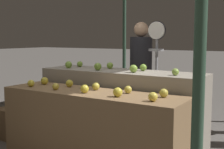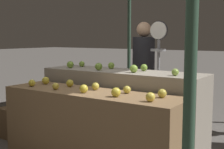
% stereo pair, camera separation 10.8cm
% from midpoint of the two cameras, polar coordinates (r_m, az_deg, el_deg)
% --- Properties ---
extents(display_counter_front, '(2.00, 0.55, 0.84)m').
position_cam_midpoint_polar(display_counter_front, '(3.30, -4.79, -10.36)').
color(display_counter_front, olive).
rests_on(display_counter_front, ground_plane).
extents(display_counter_back, '(2.00, 0.55, 1.01)m').
position_cam_midpoint_polar(display_counter_back, '(3.76, 0.74, -6.93)').
color(display_counter_back, gray).
rests_on(display_counter_back, ground_plane).
extents(apple_front_0, '(0.08, 0.08, 0.08)m').
position_cam_midpoint_polar(apple_front_0, '(3.62, -15.43, -1.57)').
color(apple_front_0, gold).
rests_on(apple_front_0, display_counter_front).
extents(apple_front_1, '(0.07, 0.07, 0.07)m').
position_cam_midpoint_polar(apple_front_1, '(3.35, -11.18, -2.17)').
color(apple_front_1, yellow).
rests_on(apple_front_1, display_counter_front).
extents(apple_front_2, '(0.09, 0.09, 0.09)m').
position_cam_midpoint_polar(apple_front_2, '(3.11, -6.02, -2.63)').
color(apple_front_2, gold).
rests_on(apple_front_2, display_counter_front).
extents(apple_front_3, '(0.09, 0.09, 0.09)m').
position_cam_midpoint_polar(apple_front_3, '(2.90, -0.03, -3.26)').
color(apple_front_3, gold).
rests_on(apple_front_3, display_counter_front).
extents(apple_front_4, '(0.08, 0.08, 0.08)m').
position_cam_midpoint_polar(apple_front_4, '(2.71, 6.36, -4.07)').
color(apple_front_4, yellow).
rests_on(apple_front_4, display_counter_front).
extents(apple_front_5, '(0.09, 0.09, 0.09)m').
position_cam_midpoint_polar(apple_front_5, '(3.75, -13.05, -1.14)').
color(apple_front_5, gold).
rests_on(apple_front_5, display_counter_front).
extents(apple_front_6, '(0.08, 0.08, 0.08)m').
position_cam_midpoint_polar(apple_front_6, '(3.52, -8.67, -1.62)').
color(apple_front_6, gold).
rests_on(apple_front_6, display_counter_front).
extents(apple_front_7, '(0.08, 0.08, 0.08)m').
position_cam_midpoint_polar(apple_front_7, '(3.28, -3.93, -2.18)').
color(apple_front_7, gold).
rests_on(apple_front_7, display_counter_front).
extents(apple_front_8, '(0.08, 0.08, 0.08)m').
position_cam_midpoint_polar(apple_front_8, '(3.09, 1.94, -2.77)').
color(apple_front_8, gold).
rests_on(apple_front_8, display_counter_front).
extents(apple_front_9, '(0.08, 0.08, 0.08)m').
position_cam_midpoint_polar(apple_front_9, '(2.91, 8.39, -3.38)').
color(apple_front_9, gold).
rests_on(apple_front_9, display_counter_front).
extents(apple_back_0, '(0.09, 0.09, 0.09)m').
position_cam_midpoint_polar(apple_back_0, '(4.00, -8.71, 1.77)').
color(apple_back_0, '#7AA338').
rests_on(apple_back_0, display_counter_back).
extents(apple_back_1, '(0.09, 0.09, 0.09)m').
position_cam_midpoint_polar(apple_back_1, '(3.71, -3.46, 1.45)').
color(apple_back_1, '#7AA338').
rests_on(apple_back_1, display_counter_back).
extents(apple_back_2, '(0.09, 0.09, 0.09)m').
position_cam_midpoint_polar(apple_back_2, '(3.46, 3.05, 1.08)').
color(apple_back_2, '#84AD3D').
rests_on(apple_back_2, display_counter_back).
extents(apple_back_3, '(0.07, 0.07, 0.07)m').
position_cam_midpoint_polar(apple_back_3, '(3.26, 10.58, 0.47)').
color(apple_back_3, '#8EB247').
rests_on(apple_back_3, display_counter_back).
extents(apple_back_4, '(0.07, 0.07, 0.07)m').
position_cam_midpoint_polar(apple_back_4, '(4.17, -6.64, 1.91)').
color(apple_back_4, '#7AA338').
rests_on(apple_back_4, display_counter_back).
extents(apple_back_5, '(0.08, 0.08, 0.08)m').
position_cam_midpoint_polar(apple_back_5, '(3.89, -1.18, 1.65)').
color(apple_back_5, '#84AD3D').
rests_on(apple_back_5, display_counter_back).
extents(apple_back_6, '(0.08, 0.08, 0.08)m').
position_cam_midpoint_polar(apple_back_6, '(3.65, 4.88, 1.29)').
color(apple_back_6, '#7AA338').
rests_on(apple_back_6, display_counter_back).
extents(produce_scale, '(0.24, 0.20, 1.61)m').
position_cam_midpoint_polar(produce_scale, '(4.13, 7.37, 3.33)').
color(produce_scale, '#99999E').
rests_on(produce_scale, ground_plane).
extents(person_vendor_at_scale, '(0.42, 0.42, 1.61)m').
position_cam_midpoint_polar(person_vendor_at_scale, '(4.55, 4.61, 1.03)').
color(person_vendor_at_scale, '#2D2D38').
rests_on(person_vendor_at_scale, ground_plane).
extents(wooden_crate_side, '(0.42, 0.42, 0.42)m').
position_cam_midpoint_polar(wooden_crate_side, '(4.62, -17.90, -8.38)').
color(wooden_crate_side, brown).
rests_on(wooden_crate_side, ground_plane).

